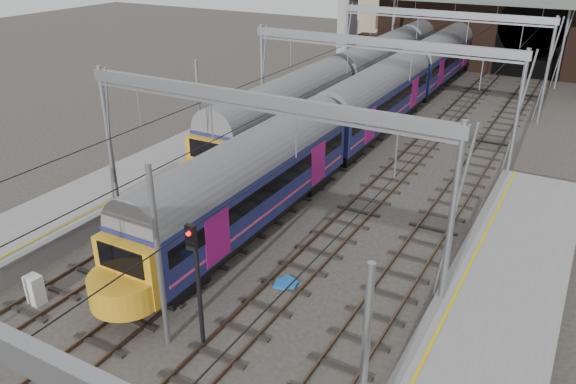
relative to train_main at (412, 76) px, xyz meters
The scene contains 11 objects.
ground 35.87m from the train_main, 86.80° to the right, with size 160.00×160.00×0.00m, color #38332D.
tracks 20.97m from the train_main, 84.49° to the right, with size 14.40×80.00×0.22m.
overhead_line 14.92m from the train_main, 82.00° to the right, with size 16.80×80.00×8.00m.
retaining_wall 16.66m from the train_main, 78.15° to the left, with size 28.00×2.75×9.00m.
overbridge 11.49m from the train_main, 78.99° to the left, with size 28.00×3.00×9.25m.
train_main is the anchor object (origin of this frame).
train_second 4.53m from the train_main, 151.98° to the left, with size 2.91×50.50×4.97m.
signal_near_centre 33.46m from the train_main, 84.46° to the right, with size 0.37×0.47×5.00m.
relay_cabinet 34.73m from the train_main, 96.84° to the right, with size 0.62×0.52×1.24m, color silver.
equip_cover_a 28.93m from the train_main, 82.08° to the right, with size 0.91×0.64×0.11m, color blue.
equip_cover_b 28.63m from the train_main, 81.99° to the right, with size 0.75×0.53×0.09m, color blue.
Camera 1 is at (11.68, -9.96, 13.55)m, focal length 35.00 mm.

